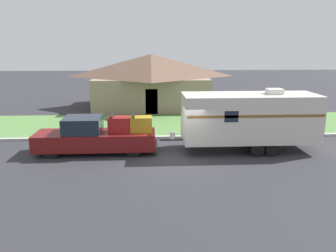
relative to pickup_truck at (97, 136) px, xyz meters
The scene contains 7 objects.
ground_plane 4.49m from the pickup_truck, 15.88° to the right, with size 120.00×120.00×0.00m, color #2D2D33.
curb_strip 5.00m from the pickup_truck, 31.08° to the left, with size 80.00×0.30×0.14m.
lawn_strip 7.55m from the pickup_truck, 55.71° to the left, with size 80.00×7.00×0.03m.
house_across_street 13.83m from the pickup_truck, 77.63° to the left, with size 10.77×7.93×4.79m.
pickup_truck is the anchor object (origin of this frame).
travel_trailer 8.16m from the pickup_truck, ahead, with size 8.35×2.48×3.34m.
mailbox 6.82m from the pickup_truck, 30.57° to the left, with size 0.48×0.20×1.34m.
Camera 1 is at (-1.40, -15.59, 5.55)m, focal length 35.00 mm.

